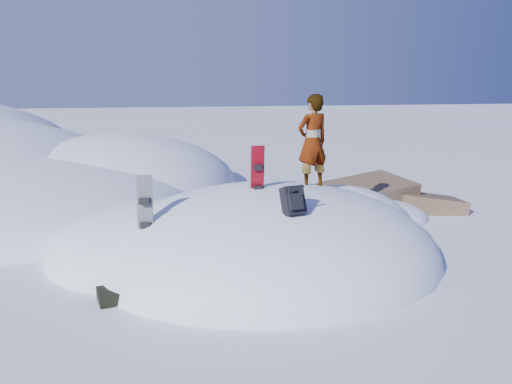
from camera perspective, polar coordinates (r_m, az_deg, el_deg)
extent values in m
plane|color=white|center=(10.23, 1.38, -7.59)|extent=(120.00, 120.00, 0.00)
ellipsoid|color=white|center=(10.23, 1.38, -7.59)|extent=(7.00, 6.00, 3.00)
ellipsoid|color=white|center=(10.58, -11.15, -7.13)|extent=(4.40, 4.00, 2.20)
ellipsoid|color=white|center=(11.44, 9.39, -5.54)|extent=(3.60, 3.20, 2.50)
ellipsoid|color=white|center=(15.31, -25.55, -1.97)|extent=(10.00, 9.00, 2.80)
ellipsoid|color=white|center=(17.30, -15.50, 0.38)|extent=(8.00, 8.00, 3.60)
ellipsoid|color=white|center=(14.25, -24.57, -2.90)|extent=(6.00, 5.00, 1.80)
cube|color=brown|center=(14.39, 12.57, -1.49)|extent=(2.82, 2.41, 1.62)
cube|color=brown|center=(14.80, 18.84, -2.28)|extent=(2.16, 1.80, 1.33)
cube|color=brown|center=(15.71, 12.83, -0.69)|extent=(2.08, 2.01, 1.10)
ellipsoid|color=white|center=(13.37, 12.66, -3.01)|extent=(3.20, 2.40, 1.00)
cube|color=red|center=(9.65, 0.15, 1.28)|extent=(0.26, 0.17, 1.39)
cube|color=black|center=(9.54, 0.21, 2.85)|extent=(0.17, 0.10, 0.12)
cube|color=black|center=(9.62, 0.21, 0.40)|extent=(0.17, 0.10, 0.12)
cube|color=black|center=(9.00, -12.55, -2.75)|extent=(0.31, 0.23, 1.46)
cube|color=black|center=(8.87, -12.65, -1.02)|extent=(0.20, 0.15, 0.13)
cube|color=black|center=(8.98, -12.51, -3.75)|extent=(0.20, 0.15, 0.13)
cube|color=black|center=(8.52, 4.25, -1.02)|extent=(0.44, 0.47, 0.55)
cube|color=black|center=(8.38, 4.53, -1.11)|extent=(0.28, 0.25, 0.30)
cylinder|color=black|center=(8.34, 3.77, -0.38)|extent=(0.04, 0.20, 0.37)
cylinder|color=black|center=(8.40, 5.22, -0.32)|extent=(0.04, 0.20, 0.37)
cube|color=black|center=(8.65, -15.25, -11.16)|extent=(0.80, 0.64, 0.20)
cube|color=black|center=(8.80, -13.03, -10.01)|extent=(0.46, 0.39, 0.13)
imported|color=slate|center=(10.24, 6.48, 5.70)|extent=(0.81, 0.65, 1.92)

